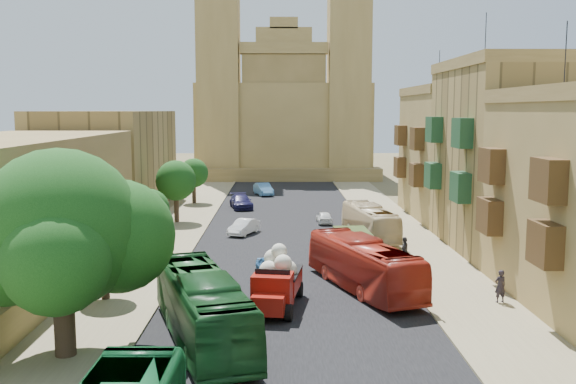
{
  "coord_description": "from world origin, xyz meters",
  "views": [
    {
      "loc": [
        -0.62,
        -21.61,
        10.08
      ],
      "look_at": [
        0.0,
        26.0,
        4.0
      ],
      "focal_mm": 40.0,
      "sensor_mm": 36.0,
      "label": 1
    }
  ],
  "objects_px": {
    "street_tree_c": "(176,181)",
    "car_white_a": "(244,227)",
    "car_dkblue": "(241,202)",
    "car_white_b": "(324,217)",
    "pedestrian_c": "(405,251)",
    "car_blue_a": "(271,267)",
    "street_tree_b": "(149,210)",
    "red_truck": "(277,281)",
    "car_cream": "(350,255)",
    "bus_green_north": "(203,307)",
    "street_tree_a": "(104,245)",
    "street_tree_d": "(194,173)",
    "church": "(284,114)",
    "bus_red_east": "(363,265)",
    "bus_cream_east": "(370,222)",
    "ficus_tree": "(62,235)",
    "olive_pickup": "(354,248)",
    "car_blue_b": "(263,189)",
    "pedestrian_a": "(500,286)"
  },
  "relations": [
    {
      "from": "ficus_tree",
      "to": "bus_cream_east",
      "type": "relative_size",
      "value": 0.92
    },
    {
      "from": "street_tree_d",
      "to": "church",
      "type": "bearing_deg",
      "value": 71.91
    },
    {
      "from": "bus_cream_east",
      "to": "car_cream",
      "type": "relative_size",
      "value": 2.38
    },
    {
      "from": "bus_red_east",
      "to": "car_blue_b",
      "type": "xyz_separation_m",
      "value": [
        -6.65,
        40.92,
        -0.73
      ]
    },
    {
      "from": "church",
      "to": "bus_green_north",
      "type": "relative_size",
      "value": 3.3
    },
    {
      "from": "car_blue_b",
      "to": "car_blue_a",
      "type": "bearing_deg",
      "value": -103.78
    },
    {
      "from": "street_tree_d",
      "to": "car_white_b",
      "type": "distance_m",
      "value": 18.79
    },
    {
      "from": "church",
      "to": "car_dkblue",
      "type": "relative_size",
      "value": 7.44
    },
    {
      "from": "street_tree_c",
      "to": "car_cream",
      "type": "height_order",
      "value": "street_tree_c"
    },
    {
      "from": "car_blue_b",
      "to": "car_cream",
      "type": "bearing_deg",
      "value": -95.11
    },
    {
      "from": "car_white_a",
      "to": "pedestrian_c",
      "type": "relative_size",
      "value": 1.92
    },
    {
      "from": "car_dkblue",
      "to": "car_white_b",
      "type": "bearing_deg",
      "value": -59.86
    },
    {
      "from": "bus_red_east",
      "to": "car_white_a",
      "type": "relative_size",
      "value": 2.79
    },
    {
      "from": "ficus_tree",
      "to": "olive_pickup",
      "type": "xyz_separation_m",
      "value": [
        13.72,
        15.99,
        -4.08
      ]
    },
    {
      "from": "car_blue_b",
      "to": "bus_red_east",
      "type": "bearing_deg",
      "value": -96.68
    },
    {
      "from": "bus_red_east",
      "to": "bus_cream_east",
      "type": "distance_m",
      "value": 14.9
    },
    {
      "from": "car_white_a",
      "to": "bus_red_east",
      "type": "bearing_deg",
      "value": -42.67
    },
    {
      "from": "church",
      "to": "bus_cream_east",
      "type": "relative_size",
      "value": 3.86
    },
    {
      "from": "red_truck",
      "to": "car_cream",
      "type": "xyz_separation_m",
      "value": [
        4.82,
        9.49,
        -0.85
      ]
    },
    {
      "from": "street_tree_b",
      "to": "car_dkblue",
      "type": "xyz_separation_m",
      "value": [
        5.38,
        19.99,
        -2.29
      ]
    },
    {
      "from": "car_dkblue",
      "to": "bus_red_east",
      "type": "bearing_deg",
      "value": -85.82
    },
    {
      "from": "car_dkblue",
      "to": "church",
      "type": "bearing_deg",
      "value": 70.66
    },
    {
      "from": "ficus_tree",
      "to": "olive_pickup",
      "type": "bearing_deg",
      "value": 49.37
    },
    {
      "from": "street_tree_b",
      "to": "street_tree_d",
      "type": "xyz_separation_m",
      "value": [
        0.0,
        24.0,
        0.27
      ]
    },
    {
      "from": "street_tree_b",
      "to": "bus_cream_east",
      "type": "bearing_deg",
      "value": 14.4
    },
    {
      "from": "street_tree_c",
      "to": "car_white_a",
      "type": "bearing_deg",
      "value": -42.88
    },
    {
      "from": "street_tree_b",
      "to": "car_white_a",
      "type": "xyz_separation_m",
      "value": [
        6.43,
        6.03,
        -2.39
      ]
    },
    {
      "from": "car_blue_a",
      "to": "car_dkblue",
      "type": "xyz_separation_m",
      "value": [
        -3.44,
        27.25,
        0.15
      ]
    },
    {
      "from": "street_tree_a",
      "to": "street_tree_d",
      "type": "xyz_separation_m",
      "value": [
        0.0,
        36.0,
        0.34
      ]
    },
    {
      "from": "ficus_tree",
      "to": "pedestrian_c",
      "type": "relative_size",
      "value": 4.45
    },
    {
      "from": "bus_cream_east",
      "to": "pedestrian_a",
      "type": "bearing_deg",
      "value": 95.97
    },
    {
      "from": "car_white_b",
      "to": "pedestrian_c",
      "type": "xyz_separation_m",
      "value": [
        4.13,
        -15.99,
        0.43
      ]
    },
    {
      "from": "street_tree_d",
      "to": "car_dkblue",
      "type": "bearing_deg",
      "value": -36.68
    },
    {
      "from": "bus_green_north",
      "to": "car_white_a",
      "type": "relative_size",
      "value": 2.96
    },
    {
      "from": "bus_cream_east",
      "to": "car_blue_a",
      "type": "relative_size",
      "value": 2.89
    },
    {
      "from": "car_white_a",
      "to": "red_truck",
      "type": "bearing_deg",
      "value": -59.51
    },
    {
      "from": "street_tree_c",
      "to": "car_cream",
      "type": "distance_m",
      "value": 21.65
    },
    {
      "from": "red_truck",
      "to": "street_tree_b",
      "type": "bearing_deg",
      "value": 124.0
    },
    {
      "from": "bus_green_north",
      "to": "street_tree_a",
      "type": "bearing_deg",
      "value": 115.0
    },
    {
      "from": "church",
      "to": "car_blue_b",
      "type": "height_order",
      "value": "church"
    },
    {
      "from": "street_tree_d",
      "to": "car_white_a",
      "type": "bearing_deg",
      "value": -70.3
    },
    {
      "from": "street_tree_a",
      "to": "pedestrian_a",
      "type": "distance_m",
      "value": 21.11
    },
    {
      "from": "street_tree_b",
      "to": "street_tree_d",
      "type": "height_order",
      "value": "street_tree_d"
    },
    {
      "from": "bus_green_north",
      "to": "car_white_a",
      "type": "bearing_deg",
      "value": 70.99
    },
    {
      "from": "bus_cream_east",
      "to": "car_blue_a",
      "type": "distance_m",
      "value": 13.84
    },
    {
      "from": "church",
      "to": "bus_green_north",
      "type": "distance_m",
      "value": 73.59
    },
    {
      "from": "ficus_tree",
      "to": "bus_green_north",
      "type": "distance_m",
      "value": 6.67
    },
    {
      "from": "street_tree_c",
      "to": "pedestrian_c",
      "type": "distance_m",
      "value": 24.49
    },
    {
      "from": "bus_red_east",
      "to": "pedestrian_a",
      "type": "xyz_separation_m",
      "value": [
        6.91,
        -2.48,
        -0.57
      ]
    },
    {
      "from": "olive_pickup",
      "to": "car_blue_b",
      "type": "xyz_separation_m",
      "value": [
        -6.87,
        34.46,
        -0.29
      ]
    }
  ]
}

